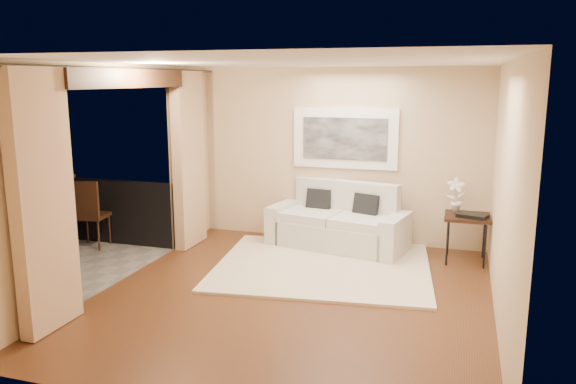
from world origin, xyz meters
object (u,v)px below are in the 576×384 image
at_px(balcony_chair_far, 88,209).
at_px(balcony_chair_near, 8,246).
at_px(side_table, 467,219).
at_px(ice_bucket, 17,212).
at_px(sofa, 339,225).
at_px(orchid, 456,195).
at_px(bistro_table, 23,228).

distance_m(balcony_chair_far, balcony_chair_near, 1.81).
distance_m(side_table, ice_bucket, 6.13).
distance_m(sofa, orchid, 1.76).
height_order(side_table, bistro_table, bistro_table).
bearing_deg(sofa, ice_bucket, -139.60).
distance_m(sofa, side_table, 1.86).
bearing_deg(sofa, bistro_table, -137.48).
bearing_deg(balcony_chair_far, side_table, -178.51).
xyz_separation_m(side_table, balcony_chair_far, (-5.40, -1.06, 0.00)).
relative_size(balcony_chair_far, balcony_chair_near, 1.05).
height_order(sofa, side_table, sofa).
bearing_deg(balcony_chair_far, ice_bucket, 59.23).
relative_size(orchid, balcony_chair_near, 0.49).
xyz_separation_m(sofa, balcony_chair_far, (-3.57, -1.20, 0.26)).
bearing_deg(balcony_chair_near, ice_bucket, 116.19).
height_order(orchid, balcony_chair_near, orchid).
relative_size(side_table, bistro_table, 0.93).
bearing_deg(balcony_chair_near, bistro_table, 110.78).
relative_size(orchid, balcony_chair_far, 0.47).
bearing_deg(orchid, bistro_table, -157.14).
xyz_separation_m(orchid, balcony_chair_far, (-5.23, -1.23, -0.30)).
distance_m(bistro_table, balcony_chair_far, 1.09).
xyz_separation_m(sofa, orchid, (1.66, 0.03, 0.56)).
bearing_deg(bistro_table, ice_bucket, 151.05).
xyz_separation_m(balcony_chair_far, ice_bucket, (-0.38, -0.97, 0.16)).
bearing_deg(side_table, balcony_chair_near, -151.16).
distance_m(balcony_chair_far, ice_bucket, 1.05).
height_order(side_table, balcony_chair_far, balcony_chair_far).
bearing_deg(ice_bucket, balcony_chair_far, 68.82).
bearing_deg(side_table, bistro_table, -159.28).
bearing_deg(bistro_table, side_table, 20.72).
bearing_deg(ice_bucket, bistro_table, -28.95).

